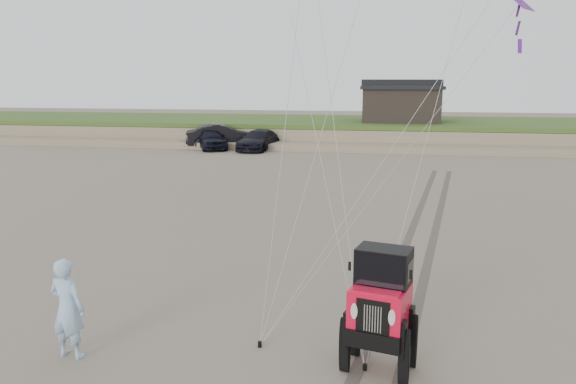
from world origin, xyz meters
name	(u,v)px	position (x,y,z in m)	size (l,w,h in m)	color
ground	(335,360)	(0.00, 0.00, 0.00)	(160.00, 160.00, 0.00)	#6B6054
dune_ridge	(375,131)	(0.00, 37.50, 0.82)	(160.00, 14.25, 1.73)	#7A6B54
cabin	(401,103)	(2.00, 37.00, 3.24)	(6.40, 5.40, 3.35)	black
truck_a	(210,138)	(-12.01, 30.28, 0.79)	(1.85, 4.61, 1.57)	black
truck_b	(222,136)	(-11.36, 31.20, 0.89)	(1.87, 5.38, 1.77)	black
truck_c	(258,140)	(-8.34, 30.33, 0.72)	(2.03, 4.99, 1.45)	black
jeep	(379,323)	(0.81, -0.22, 0.91)	(2.11, 4.89, 1.82)	red
man	(67,308)	(-5.01, -0.71, 0.99)	(0.72, 0.47, 1.97)	#88A3D3
stake_main	(260,344)	(-1.52, 0.27, 0.06)	(0.08, 0.08, 0.12)	black
stake_aux	(365,367)	(0.57, -0.28, 0.06)	(0.08, 0.08, 0.12)	black
tire_tracks	(419,244)	(2.00, 8.00, 0.00)	(5.22, 29.74, 0.01)	#4C443D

